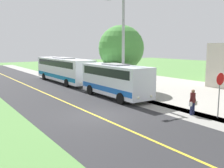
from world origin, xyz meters
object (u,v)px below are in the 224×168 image
object	(u,v)px
transit_bus_rear	(64,69)
tree_curbside	(121,48)
shuttle_bus_front	(115,79)
street_light_pole	(122,44)
pedestrian_with_bags	(193,101)
stop_sign	(220,88)

from	to	relation	value
transit_bus_rear	tree_curbside	bearing A→B (deg)	109.00
shuttle_bus_front	street_light_pole	distance (m)	3.09
pedestrian_with_bags	stop_sign	bearing A→B (deg)	116.80
shuttle_bus_front	street_light_pole	bearing A→B (deg)	135.61
pedestrian_with_bags	tree_curbside	bearing A→B (deg)	-100.62
transit_bus_rear	stop_sign	size ratio (longest dim) A/B	4.15
shuttle_bus_front	transit_bus_rear	world-z (taller)	transit_bus_rear
pedestrian_with_bags	shuttle_bus_front	bearing A→B (deg)	-83.06
pedestrian_with_bags	stop_sign	world-z (taller)	stop_sign
street_light_pole	pedestrian_with_bags	bearing A→B (deg)	93.97
shuttle_bus_front	tree_curbside	world-z (taller)	tree_curbside
tree_curbside	transit_bus_rear	bearing A→B (deg)	-71.00
stop_sign	tree_curbside	world-z (taller)	tree_curbside
stop_sign	tree_curbside	bearing A→B (deg)	-96.10
street_light_pole	stop_sign	bearing A→B (deg)	98.05
tree_curbside	stop_sign	bearing A→B (deg)	83.90
transit_bus_rear	stop_sign	bearing A→B (deg)	94.30
stop_sign	shuttle_bus_front	bearing A→B (deg)	-79.68
stop_sign	street_light_pole	xyz separation A→B (m)	(1.22, -8.60, 2.72)
street_light_pole	tree_curbside	size ratio (longest dim) A/B	1.29
transit_bus_rear	street_light_pole	distance (m)	12.17
shuttle_bus_front	stop_sign	xyz separation A→B (m)	(-1.64, 9.02, 0.32)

